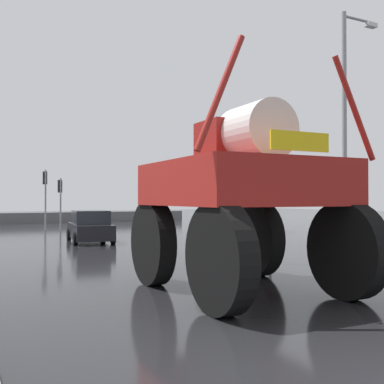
# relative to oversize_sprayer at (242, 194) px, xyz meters

# --- Properties ---
(ground_plane) EXTENTS (120.00, 120.00, 0.00)m
(ground_plane) POSITION_rel_oversize_sprayer_xyz_m (-1.19, 12.72, -2.18)
(ground_plane) COLOR black
(oversize_sprayer) EXTENTS (4.22, 5.44, 5.02)m
(oversize_sprayer) POSITION_rel_oversize_sprayer_xyz_m (0.00, 0.00, 0.00)
(oversize_sprayer) COLOR black
(oversize_sprayer) RESTS_ON ground
(sedan_ahead) EXTENTS (2.27, 4.28, 1.52)m
(sedan_ahead) POSITION_rel_oversize_sprayer_xyz_m (0.26, 13.41, -1.47)
(sedan_ahead) COLOR black
(sedan_ahead) RESTS_ON ground
(traffic_signal_near_right) EXTENTS (0.24, 0.54, 3.79)m
(traffic_signal_near_right) POSITION_rel_oversize_sprayer_xyz_m (3.33, 3.56, 0.58)
(traffic_signal_near_right) COLOR gray
(traffic_signal_near_right) RESTS_ON ground
(traffic_signal_far_left) EXTENTS (0.24, 0.55, 3.97)m
(traffic_signal_far_left) POSITION_rel_oversize_sprayer_xyz_m (-0.12, 22.94, 0.72)
(traffic_signal_far_left) COLOR gray
(traffic_signal_far_left) RESTS_ON ground
(traffic_signal_far_right) EXTENTS (0.24, 0.55, 3.43)m
(traffic_signal_far_right) POSITION_rel_oversize_sprayer_xyz_m (0.85, 22.95, 0.32)
(traffic_signal_far_right) COLOR gray
(traffic_signal_far_right) RESTS_ON ground
(streetlight_near_right) EXTENTS (1.75, 0.24, 9.00)m
(streetlight_near_right) POSITION_rel_oversize_sprayer_xyz_m (7.23, 3.88, 2.76)
(streetlight_near_right) COLOR gray
(streetlight_near_right) RESTS_ON ground
(bare_tree_right) EXTENTS (3.66, 3.66, 5.92)m
(bare_tree_right) POSITION_rel_oversize_sprayer_xyz_m (10.04, 17.06, 2.16)
(bare_tree_right) COLOR #473828
(bare_tree_right) RESTS_ON ground
(roadside_barrier) EXTENTS (31.54, 0.24, 0.90)m
(roadside_barrier) POSITION_rel_oversize_sprayer_xyz_m (-1.19, 32.39, -1.73)
(roadside_barrier) COLOR #59595B
(roadside_barrier) RESTS_ON ground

